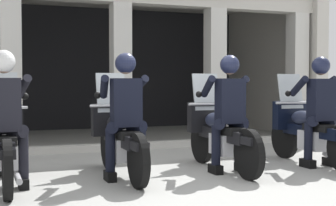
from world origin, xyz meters
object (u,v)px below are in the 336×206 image
motorcycle_center_right (219,134)px  police_officer_center_right (229,103)px  police_officer_far_left (4,107)px  police_officer_far_right (320,102)px  motorcycle_center_left (120,138)px  motorcycle_far_right (307,130)px  motorcycle_far_left (4,143)px  police_officer_center_left (125,105)px

motorcycle_center_right → police_officer_center_right: (-0.00, -0.28, 0.44)m
police_officer_far_left → police_officer_far_right: same height
motorcycle_center_left → police_officer_far_right: bearing=-3.9°
motorcycle_far_right → motorcycle_center_right: bearing=-173.5°
motorcycle_far_left → motorcycle_center_right: same height
motorcycle_far_left → police_officer_far_right: bearing=0.8°
motorcycle_center_right → motorcycle_far_right: size_ratio=1.00×
police_officer_center_left → motorcycle_center_right: (1.44, 0.26, -0.44)m
police_officer_center_left → police_officer_far_right: 2.87m
motorcycle_center_right → motorcycle_far_right: 1.44m
motorcycle_center_left → motorcycle_far_right: (2.87, -0.07, 0.00)m
motorcycle_center_left → police_officer_far_right: police_officer_far_right is taller
motorcycle_center_left → police_officer_center_right: bearing=-8.8°
police_officer_far_left → police_officer_center_left: (1.44, 0.07, 0.00)m
police_officer_far_right → motorcycle_far_right: bearing=98.4°
motorcycle_far_left → motorcycle_center_right: size_ratio=1.00×
police_officer_center_right → motorcycle_far_right: (1.44, 0.23, -0.44)m
motorcycle_center_left → police_officer_far_left: bearing=-163.1°
police_officer_far_left → police_officer_far_right: 4.31m
motorcycle_far_right → police_officer_center_right: bearing=-162.2°
police_officer_far_left → police_officer_center_right: (2.87, 0.04, 0.00)m
motorcycle_far_left → motorcycle_far_right: 4.31m
police_officer_far_left → motorcycle_far_left: bearing=94.4°
motorcycle_far_right → police_officer_far_right: bearing=-81.6°
police_officer_far_left → motorcycle_far_right: police_officer_far_left is taller
motorcycle_far_right → motorcycle_center_left: bearing=-172.8°
police_officer_center_left → motorcycle_center_right: size_ratio=0.78×
motorcycle_center_left → motorcycle_center_right: bearing=2.4°
motorcycle_center_right → motorcycle_center_left: bearing=-174.6°
police_officer_center_right → police_officer_far_left: bearing=-172.9°
motorcycle_far_right → police_officer_center_left: bearing=-167.2°
motorcycle_far_left → motorcycle_far_right: same height
police_officer_far_left → motorcycle_center_right: police_officer_far_left is taller
police_officer_center_left → police_officer_center_right: same height
police_officer_far_left → police_officer_center_right: size_ratio=1.00×
police_officer_far_right → motorcycle_center_right: bearing=175.5°
police_officer_far_left → motorcycle_far_right: (4.31, 0.28, -0.44)m
motorcycle_far_right → police_officer_far_right: 0.52m
police_officer_far_left → motorcycle_center_right: size_ratio=0.78×
motorcycle_center_left → motorcycle_far_right: same height
motorcycle_far_left → police_officer_center_left: police_officer_center_left is taller
motorcycle_center_right → motorcycle_far_right: bearing=4.2°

